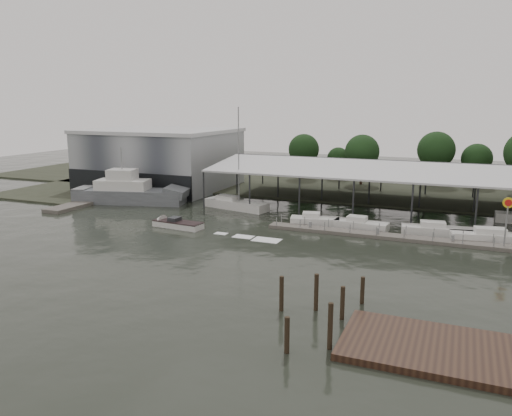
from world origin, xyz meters
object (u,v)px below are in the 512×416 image
at_px(shell_fuel_sign, 507,213).
at_px(white_sailboat, 235,204).
at_px(grey_trawler, 130,193).
at_px(speedboat_underway, 174,224).

bearing_deg(shell_fuel_sign, white_sailboat, 167.14).
distance_m(shell_fuel_sign, grey_trawler, 51.60).
distance_m(shell_fuel_sign, speedboat_underway, 37.50).
relative_size(shell_fuel_sign, speedboat_underway, 0.31).
height_order(shell_fuel_sign, speedboat_underway, shell_fuel_sign).
relative_size(grey_trawler, white_sailboat, 1.22).
bearing_deg(white_sailboat, grey_trawler, -159.58).
relative_size(white_sailboat, speedboat_underway, 0.81).
height_order(grey_trawler, speedboat_underway, grey_trawler).
relative_size(shell_fuel_sign, white_sailboat, 0.38).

